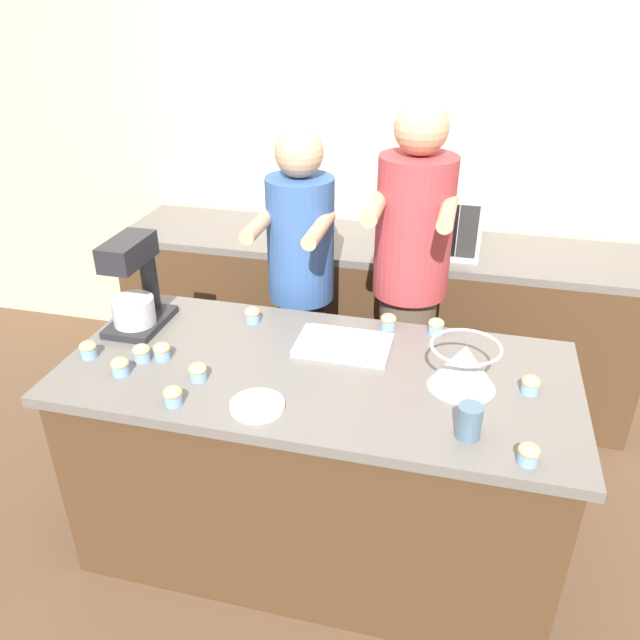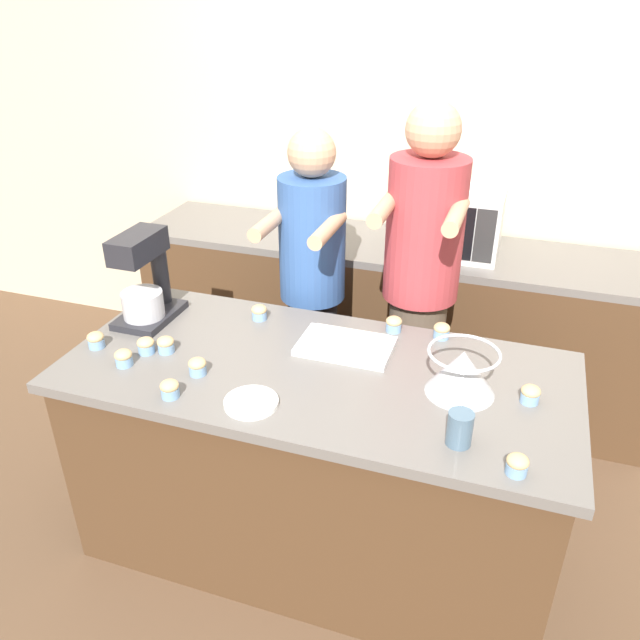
{
  "view_description": "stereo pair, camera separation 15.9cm",
  "coord_description": "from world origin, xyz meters",
  "views": [
    {
      "loc": [
        0.48,
        -1.88,
        2.14
      ],
      "look_at": [
        0.0,
        0.04,
        1.06
      ],
      "focal_mm": 35.0,
      "sensor_mm": 36.0,
      "label": 1
    },
    {
      "loc": [
        0.64,
        -1.84,
        2.14
      ],
      "look_at": [
        0.0,
        0.04,
        1.06
      ],
      "focal_mm": 35.0,
      "sensor_mm": 36.0,
      "label": 2
    }
  ],
  "objects": [
    {
      "name": "back_wall",
      "position": [
        0.0,
        1.6,
        1.35
      ],
      "size": [
        10.0,
        0.06,
        2.7
      ],
      "color": "beige",
      "rests_on": "ground_plane"
    },
    {
      "name": "baking_tray",
      "position": [
        0.06,
        0.17,
        0.9
      ],
      "size": [
        0.36,
        0.23,
        0.04
      ],
      "color": "silver",
      "rests_on": "island_counter"
    },
    {
      "name": "small_plate",
      "position": [
        -0.13,
        -0.29,
        0.89
      ],
      "size": [
        0.19,
        0.19,
        0.02
      ],
      "color": "white",
      "rests_on": "island_counter"
    },
    {
      "name": "person_right",
      "position": [
        0.26,
        0.66,
        0.93
      ],
      "size": [
        0.34,
        0.5,
        1.75
      ],
      "color": "brown",
      "rests_on": "ground_plane"
    },
    {
      "name": "drinking_glass",
      "position": [
        0.56,
        -0.27,
        0.94
      ],
      "size": [
        0.08,
        0.08,
        0.11
      ],
      "color": "slate",
      "rests_on": "island_counter"
    },
    {
      "name": "cupcake_4",
      "position": [
        -0.66,
        -0.11,
        0.92
      ],
      "size": [
        0.07,
        0.07,
        0.07
      ],
      "color": "#759EC6",
      "rests_on": "island_counter"
    },
    {
      "name": "cupcake_0",
      "position": [
        -0.86,
        -0.13,
        0.92
      ],
      "size": [
        0.07,
        0.07,
        0.07
      ],
      "color": "#759EC6",
      "rests_on": "island_counter"
    },
    {
      "name": "mixing_bowl",
      "position": [
        0.52,
        0.01,
        0.97
      ],
      "size": [
        0.25,
        0.25,
        0.17
      ],
      "color": "#BCBCC1",
      "rests_on": "island_counter"
    },
    {
      "name": "cupcake_5",
      "position": [
        -0.4,
        -0.18,
        0.92
      ],
      "size": [
        0.07,
        0.07,
        0.07
      ],
      "color": "#759EC6",
      "rests_on": "island_counter"
    },
    {
      "name": "island_counter",
      "position": [
        0.0,
        0.0,
        0.44
      ],
      "size": [
        1.89,
        0.86,
        0.88
      ],
      "color": "#4C331E",
      "rests_on": "ground_plane"
    },
    {
      "name": "ground_plane",
      "position": [
        0.0,
        0.0,
        0.0
      ],
      "size": [
        16.0,
        16.0,
        0.0
      ],
      "primitive_type": "plane",
      "color": "brown"
    },
    {
      "name": "cupcake_9",
      "position": [
        0.4,
        0.37,
        0.92
      ],
      "size": [
        0.07,
        0.07,
        0.07
      ],
      "color": "#759EC6",
      "rests_on": "island_counter"
    },
    {
      "name": "cupcake_6",
      "position": [
        -0.68,
        -0.21,
        0.92
      ],
      "size": [
        0.07,
        0.07,
        0.07
      ],
      "color": "#759EC6",
      "rests_on": "island_counter"
    },
    {
      "name": "cupcake_7",
      "position": [
        0.21,
        0.37,
        0.92
      ],
      "size": [
        0.07,
        0.07,
        0.07
      ],
      "color": "#759EC6",
      "rests_on": "island_counter"
    },
    {
      "name": "person_left",
      "position": [
        -0.25,
        0.66,
        0.86
      ],
      "size": [
        0.32,
        0.49,
        1.61
      ],
      "color": "#232328",
      "rests_on": "ground_plane"
    },
    {
      "name": "cupcake_3",
      "position": [
        -0.42,
        -0.33,
        0.92
      ],
      "size": [
        0.07,
        0.07,
        0.07
      ],
      "color": "#759EC6",
      "rests_on": "island_counter"
    },
    {
      "name": "stand_mixer",
      "position": [
        -0.8,
        0.14,
        1.05
      ],
      "size": [
        0.2,
        0.3,
        0.39
      ],
      "color": "#232328",
      "rests_on": "island_counter"
    },
    {
      "name": "cupcake_10",
      "position": [
        0.76,
        0.03,
        0.92
      ],
      "size": [
        0.07,
        0.07,
        0.07
      ],
      "color": "#759EC6",
      "rests_on": "island_counter"
    },
    {
      "name": "cupcake_1",
      "position": [
        -0.59,
        -0.08,
        0.92
      ],
      "size": [
        0.07,
        0.07,
        0.07
      ],
      "color": "#759EC6",
      "rests_on": "island_counter"
    },
    {
      "name": "back_counter",
      "position": [
        0.0,
        1.25,
        0.46
      ],
      "size": [
        2.8,
        0.6,
        0.92
      ],
      "color": "#4C331E",
      "rests_on": "ground_plane"
    },
    {
      "name": "cupcake_8",
      "position": [
        0.73,
        -0.35,
        0.92
      ],
      "size": [
        0.07,
        0.07,
        0.07
      ],
      "color": "#759EC6",
      "rests_on": "island_counter"
    },
    {
      "name": "microwave_oven",
      "position": [
        0.32,
        1.24,
        1.08
      ],
      "size": [
        0.47,
        0.38,
        0.33
      ],
      "color": "silver",
      "rests_on": "back_counter"
    },
    {
      "name": "cupcake_2",
      "position": [
        -0.35,
        0.28,
        0.92
      ],
      "size": [
        0.07,
        0.07,
        0.07
      ],
      "color": "#759EC6",
      "rests_on": "island_counter"
    }
  ]
}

